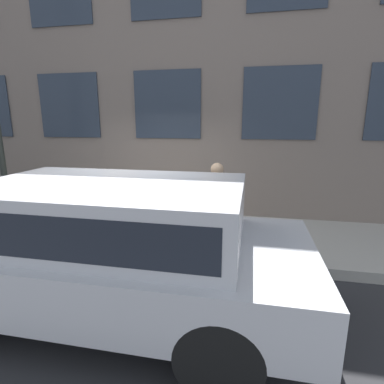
# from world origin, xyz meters

# --- Properties ---
(ground_plane) EXTENTS (80.00, 80.00, 0.00)m
(ground_plane) POSITION_xyz_m (0.00, 0.00, 0.00)
(ground_plane) COLOR #2D2D30
(sidewalk) EXTENTS (2.35, 60.00, 0.18)m
(sidewalk) POSITION_xyz_m (1.17, 0.00, 0.09)
(sidewalk) COLOR #B2ADA3
(sidewalk) RESTS_ON ground_plane
(building_facade) EXTENTS (0.33, 40.00, 9.10)m
(building_facade) POSITION_xyz_m (2.50, 0.00, 4.56)
(building_facade) COLOR gray
(building_facade) RESTS_ON ground_plane
(fire_hydrant) EXTENTS (0.35, 0.46, 0.70)m
(fire_hydrant) POSITION_xyz_m (0.42, -0.50, 0.53)
(fire_hydrant) COLOR gold
(fire_hydrant) RESTS_ON sidewalk
(person) EXTENTS (0.34, 0.23, 1.41)m
(person) POSITION_xyz_m (0.80, -1.31, 1.02)
(person) COLOR #726651
(person) RESTS_ON sidewalk
(parked_truck_silver_near) EXTENTS (2.05, 4.74, 1.62)m
(parked_truck_silver_near) POSITION_xyz_m (-1.32, -0.29, 0.95)
(parked_truck_silver_near) COLOR black
(parked_truck_silver_near) RESTS_ON ground_plane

